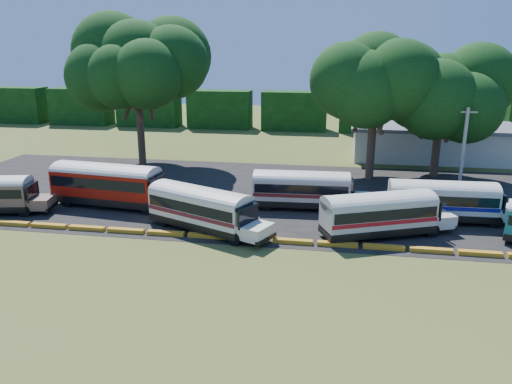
% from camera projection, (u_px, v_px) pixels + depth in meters
% --- Properties ---
extents(ground, '(160.00, 160.00, 0.00)m').
position_uv_depth(ground, '(225.00, 245.00, 33.61)').
color(ground, '#3E541C').
rests_on(ground, ground).
extents(asphalt_strip, '(64.00, 24.00, 0.02)m').
position_uv_depth(asphalt_strip, '(266.00, 195.00, 44.78)').
color(asphalt_strip, black).
rests_on(asphalt_strip, ground).
extents(curb, '(53.70, 0.45, 0.30)m').
position_uv_depth(curb, '(228.00, 237.00, 34.51)').
color(curb, '#C28916').
rests_on(curb, ground).
extents(terminal_building, '(19.00, 9.00, 4.00)m').
position_uv_depth(terminal_building, '(432.00, 142.00, 58.46)').
color(terminal_building, beige).
rests_on(terminal_building, ground).
extents(treeline_backdrop, '(130.00, 4.00, 6.00)m').
position_uv_depth(treeline_backdrop, '(294.00, 111.00, 78.12)').
color(treeline_backdrop, black).
rests_on(treeline_backdrop, ground).
extents(bus_red, '(11.21, 3.93, 3.61)m').
position_uv_depth(bus_red, '(109.00, 182.00, 41.06)').
color(bus_red, black).
rests_on(bus_red, ground).
extents(bus_cream_west, '(9.87, 6.16, 3.20)m').
position_uv_depth(bus_cream_west, '(202.00, 207.00, 35.71)').
color(bus_cream_west, black).
rests_on(bus_cream_west, ground).
extents(bus_cream_east, '(9.63, 2.83, 3.13)m').
position_uv_depth(bus_cream_east, '(304.00, 188.00, 40.59)').
color(bus_cream_east, black).
rests_on(bus_cream_east, ground).
extents(bus_white_red, '(9.77, 5.98, 3.17)m').
position_uv_depth(bus_white_red, '(381.00, 212.00, 34.60)').
color(bus_white_red, black).
rests_on(bus_white_red, ground).
extents(bus_white_blue, '(9.64, 2.64, 3.15)m').
position_uv_depth(bus_white_blue, '(445.00, 199.00, 37.59)').
color(bus_white_blue, black).
rests_on(bus_white_blue, ground).
extents(tree_west, '(11.19, 11.19, 15.52)m').
position_uv_depth(tree_west, '(136.00, 61.00, 51.91)').
color(tree_west, '#332619').
rests_on(tree_west, ground).
extents(tree_center, '(9.87, 9.87, 14.21)m').
position_uv_depth(tree_center, '(376.00, 71.00, 47.15)').
color(tree_center, '#332619').
rests_on(tree_center, ground).
extents(tree_east, '(9.65, 9.65, 12.25)m').
position_uv_depth(tree_east, '(442.00, 91.00, 48.54)').
color(tree_east, '#332619').
rests_on(tree_east, ground).
extents(utility_pole, '(1.60, 0.30, 7.82)m').
position_uv_depth(utility_pole, '(463.00, 151.00, 43.53)').
color(utility_pole, gray).
rests_on(utility_pole, ground).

